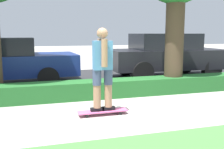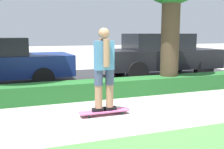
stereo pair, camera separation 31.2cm
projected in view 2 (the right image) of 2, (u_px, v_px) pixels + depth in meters
The scene contains 6 objects.
ground_plane at pixel (132, 115), 5.12m from camera, with size 60.00×60.00×0.00m, color #ADA89E.
street_asphalt at pixel (82, 80), 9.02m from camera, with size 12.77×5.00×0.01m.
hedge_row at pixel (106, 88), 6.57m from camera, with size 12.77×0.60×0.42m.
skateboard at pixel (104, 111), 5.09m from camera, with size 0.97×0.24×0.09m.
skater_person at pixel (104, 68), 4.96m from camera, with size 0.48×0.41×1.59m.
parked_car_middle at pixel (159, 54), 9.50m from camera, with size 4.22×1.96×1.57m.
Camera 2 is at (-2.05, -4.51, 1.56)m, focal length 42.00 mm.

